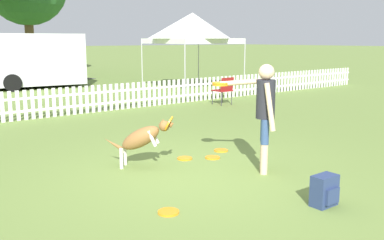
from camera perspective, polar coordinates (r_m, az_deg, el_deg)
ground_plane at (r=6.49m, az=0.13°, el=-7.26°), size 240.00×240.00×0.00m
handler_person at (r=6.47m, az=9.44°, el=1.92°), size 0.65×1.08×1.64m
leaping_dog at (r=6.75m, az=-6.63°, el=-2.33°), size 0.92×0.91×0.84m
frisbee_near_handler at (r=5.12m, az=-3.16°, el=-12.16°), size 0.25×0.25×0.02m
frisbee_near_dog at (r=7.29m, az=-0.98°, el=-5.13°), size 0.25×0.25×0.02m
frisbee_midfield at (r=7.35m, az=2.76°, el=-5.01°), size 0.25×0.25×0.02m
frisbee_far_scatter at (r=7.81m, az=3.88°, el=-4.06°), size 0.25×0.25×0.02m
backpack_on_grass at (r=5.50m, az=17.29°, el=-9.01°), size 0.33×0.24×0.39m
picket_fence at (r=11.69m, az=-18.35°, el=2.20°), size 26.98×0.04×0.76m
folding_chair_blue_left at (r=13.23m, az=4.32°, el=4.22°), size 0.50×0.52×0.86m
canopy_tent_main at (r=17.35m, az=0.07°, el=12.14°), size 2.99×2.99×3.03m
equipment_trailer at (r=19.11m, az=-21.75°, el=7.50°), size 5.62×2.76×2.22m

